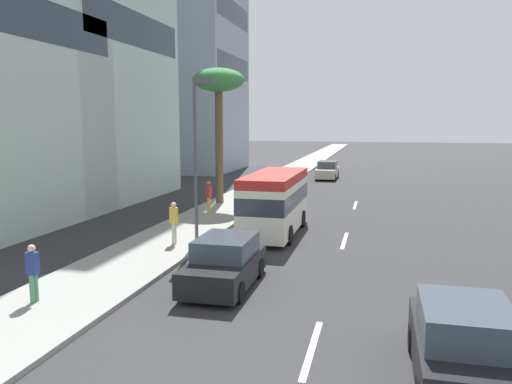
{
  "coord_description": "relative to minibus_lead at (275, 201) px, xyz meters",
  "views": [
    {
      "loc": [
        -5.83,
        -1.38,
        5.25
      ],
      "look_at": [
        15.54,
        3.84,
        2.19
      ],
      "focal_mm": 35.45,
      "sensor_mm": 36.0,
      "label": 1
    }
  ],
  "objects": [
    {
      "name": "ground_plane",
      "position": [
        14.44,
        -3.3,
        -1.59
      ],
      "size": [
        198.0,
        198.0,
        0.0
      ],
      "primitive_type": "plane",
      "color": "#2D2D30"
    },
    {
      "name": "sidewalk_right",
      "position": [
        14.44,
        4.2,
        -1.51
      ],
      "size": [
        162.0,
        3.67,
        0.15
      ],
      "primitive_type": "cube",
      "color": "gray",
      "rests_on": "ground_plane"
    },
    {
      "name": "lane_stripe_near",
      "position": [
        -11.74,
        -3.3,
        -1.58
      ],
      "size": [
        3.2,
        0.16,
        0.01
      ],
      "primitive_type": "cube",
      "color": "silver",
      "rests_on": "ground_plane"
    },
    {
      "name": "lane_stripe_mid",
      "position": [
        -0.61,
        -3.3,
        -1.58
      ],
      "size": [
        3.2,
        0.16,
        0.01
      ],
      "primitive_type": "cube",
      "color": "silver",
      "rests_on": "ground_plane"
    },
    {
      "name": "lane_stripe_far",
      "position": [
        9.29,
        -3.3,
        -1.58
      ],
      "size": [
        3.2,
        0.16,
        0.01
      ],
      "primitive_type": "cube",
      "color": "silver",
      "rests_on": "ground_plane"
    },
    {
      "name": "minibus_lead",
      "position": [
        0.0,
        0.0,
        0.0
      ],
      "size": [
        6.54,
        2.27,
        2.88
      ],
      "rotation": [
        0.0,
        0.0,
        3.14
      ],
      "color": "silver",
      "rests_on": "ground_plane"
    },
    {
      "name": "car_second",
      "position": [
        -7.91,
        0.01,
        -0.83
      ],
      "size": [
        4.09,
        1.91,
        1.6
      ],
      "rotation": [
        0.0,
        0.0,
        3.14
      ],
      "color": "black",
      "rests_on": "ground_plane"
    },
    {
      "name": "car_third",
      "position": [
        24.01,
        -0.04,
        -0.81
      ],
      "size": [
        4.62,
        1.86,
        1.64
      ],
      "rotation": [
        0.0,
        0.0,
        3.14
      ],
      "color": "beige",
      "rests_on": "ground_plane"
    },
    {
      "name": "car_fourth",
      "position": [
        -12.58,
        -6.44,
        -0.78
      ],
      "size": [
        4.1,
        1.93,
        1.72
      ],
      "color": "black",
      "rests_on": "ground_plane"
    },
    {
      "name": "pedestrian_near_lamp",
      "position": [
        -3.52,
        3.6,
        -0.45
      ],
      "size": [
        0.3,
        0.34,
        1.78
      ],
      "rotation": [
        0.0,
        0.0,
        4.84
      ],
      "color": "beige",
      "rests_on": "sidewalk_right"
    },
    {
      "name": "pedestrian_mid_block",
      "position": [
        3.7,
        4.55,
        -0.42
      ],
      "size": [
        0.37,
        0.3,
        1.82
      ],
      "rotation": [
        0.0,
        0.0,
        2.88
      ],
      "color": "gold",
      "rests_on": "sidewalk_right"
    },
    {
      "name": "pedestrian_by_tree",
      "position": [
        -10.93,
        4.76,
        -0.51
      ],
      "size": [
        0.3,
        0.33,
        1.67
      ],
      "rotation": [
        0.0,
        0.0,
        1.53
      ],
      "color": "#4C8C66",
      "rests_on": "sidewalk_right"
    },
    {
      "name": "palm_tree",
      "position": [
        7.41,
        5.11,
        5.81
      ],
      "size": [
        3.2,
        3.2,
        8.38
      ],
      "color": "brown",
      "rests_on": "sidewalk_right"
    },
    {
      "name": "street_lamp",
      "position": [
        -3.06,
        2.66,
        2.82
      ],
      "size": [
        0.24,
        0.97,
        6.9
      ],
      "color": "#4C4C51",
      "rests_on": "sidewalk_right"
    }
  ]
}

